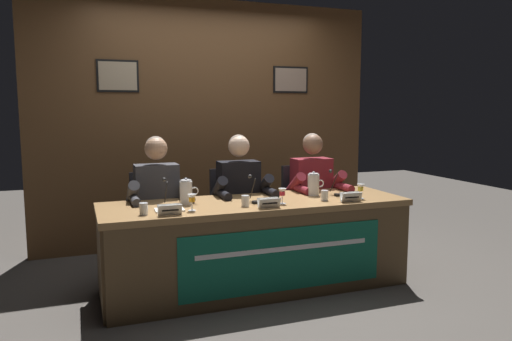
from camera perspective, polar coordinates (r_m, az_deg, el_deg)
ground_plane at (r=4.17m, az=0.00°, el=-13.36°), size 12.00×12.00×0.00m
wall_back_panelled at (r=5.32m, az=-5.56°, el=5.43°), size 3.68×0.14×2.60m
conference_table at (r=3.93m, az=0.55°, el=-7.26°), size 2.48×0.78×0.72m
chair_left at (r=4.40m, az=-11.62°, el=-6.35°), size 0.44×0.44×0.91m
panelist_left at (r=4.15m, az=-11.30°, el=-3.26°), size 0.51×0.48×1.24m
nameplate_left at (r=3.49m, az=-10.02°, el=-4.53°), size 0.17×0.06×0.08m
juice_glass_left at (r=3.61m, az=-7.48°, el=-3.34°), size 0.06×0.06×0.12m
water_cup_left at (r=3.55m, az=-12.96°, el=-4.45°), size 0.06×0.06×0.08m
microphone_left at (r=3.78m, az=-10.39°, el=-3.11°), size 0.06×0.17×0.22m
chair_center at (r=4.56m, az=-2.50°, el=-5.72°), size 0.44×0.44×0.91m
panelist_center at (r=4.32m, az=-1.71°, el=-2.71°), size 0.51×0.48×1.24m
nameplate_center at (r=3.69m, az=1.52°, el=-3.80°), size 0.17×0.06×0.08m
juice_glass_center at (r=3.85m, az=3.08°, el=-2.64°), size 0.06×0.06×0.12m
water_cup_center at (r=3.75m, az=-1.26°, el=-3.64°), size 0.06×0.06×0.08m
microphone_center at (r=3.90m, az=-0.29°, el=-2.69°), size 0.06×0.17×0.22m
chair_right at (r=4.83m, az=5.78°, el=-5.03°), size 0.44×0.44×0.91m
panelist_right at (r=4.60m, az=6.92°, el=-2.15°), size 0.51×0.48×1.24m
nameplate_right at (r=4.00m, az=11.01°, el=-3.05°), size 0.18×0.06×0.08m
juice_glass_right at (r=4.15m, az=12.10°, el=-2.07°), size 0.06×0.06×0.12m
water_cup_right at (r=4.03m, az=8.00°, el=-2.96°), size 0.06×0.06×0.08m
microphone_right at (r=4.28m, az=9.20°, el=-1.88°), size 0.06×0.17×0.22m
water_pitcher_left_side at (r=3.87m, az=-8.14°, el=-2.51°), size 0.15×0.10×0.21m
water_pitcher_right_side at (r=4.25m, az=6.73°, el=-1.62°), size 0.15×0.10×0.21m
document_stack_left at (r=3.66m, az=-10.06°, el=-4.53°), size 0.22×0.16×0.01m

